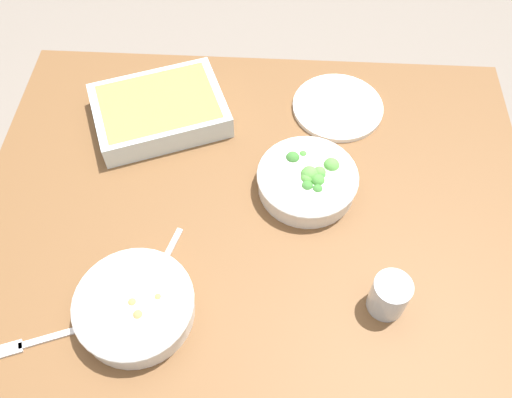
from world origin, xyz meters
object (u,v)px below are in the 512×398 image
side_plate (338,107)px  baking_dish (159,109)px  broccoli_bowl (308,180)px  spoon_by_stew (157,275)px  drink_cup (389,296)px  fork_on_table (39,341)px  stew_bowl (135,306)px

side_plate → baking_dish: bearing=7.8°
broccoli_bowl → side_plate: 0.26m
baking_dish → spoon_by_stew: size_ratio=2.08×
side_plate → spoon_by_stew: size_ratio=1.27×
drink_cup → fork_on_table: (0.64, 0.11, -0.04)m
broccoli_bowl → fork_on_table: 0.62m
side_plate → fork_on_table: 0.84m
stew_bowl → drink_cup: drink_cup is taller
baking_dish → drink_cup: size_ratio=4.24×
drink_cup → baking_dish: bearing=-42.0°
broccoli_bowl → fork_on_table: size_ratio=1.27×
fork_on_table → baking_dish: bearing=-104.0°
stew_bowl → broccoli_bowl: size_ratio=1.03×
broccoli_bowl → side_plate: (-0.08, -0.24, -0.02)m
baking_dish → drink_cup: 0.68m
drink_cup → spoon_by_stew: 0.45m
baking_dish → side_plate: size_ratio=1.64×
drink_cup → side_plate: size_ratio=0.39×
spoon_by_stew → side_plate: bearing=-128.0°
stew_bowl → broccoli_bowl: (-0.32, -0.31, -0.00)m
broccoli_bowl → side_plate: bearing=-107.1°
broccoli_bowl → drink_cup: size_ratio=2.58×
side_plate → fork_on_table: bearing=47.6°
drink_cup → spoon_by_stew: (0.45, -0.04, -0.03)m
broccoli_bowl → spoon_by_stew: broccoli_bowl is taller
baking_dish → fork_on_table: bearing=76.0°
stew_bowl → fork_on_table: stew_bowl is taller
broccoli_bowl → spoon_by_stew: (0.30, 0.23, -0.03)m
side_plate → spoon_by_stew: (0.37, 0.47, -0.00)m
broccoli_bowl → side_plate: broccoli_bowl is taller
drink_cup → spoon_by_stew: drink_cup is taller
drink_cup → fork_on_table: bearing=9.5°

